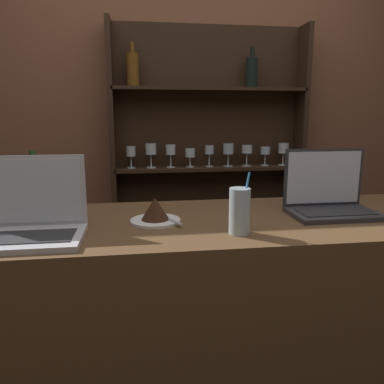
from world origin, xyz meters
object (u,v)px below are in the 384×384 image
(laptop_far, at_px, (330,199))
(water_glass, at_px, (240,211))
(laptop_near, at_px, (28,220))
(wine_bottle_green, at_px, (35,187))
(cake_plate, at_px, (155,212))

(laptop_far, distance_m, water_glass, 0.47)
(water_glass, bearing_deg, laptop_far, 25.19)
(laptop_near, height_order, water_glass, laptop_near)
(water_glass, height_order, wine_bottle_green, wine_bottle_green)
(laptop_near, xyz_separation_m, laptop_far, (1.10, 0.14, 0.00))
(laptop_near, xyz_separation_m, wine_bottle_green, (-0.07, 0.39, 0.04))
(water_glass, bearing_deg, cake_plate, 146.85)
(laptop_near, bearing_deg, water_glass, -4.76)
(laptop_near, height_order, wine_bottle_green, laptop_near)
(water_glass, relative_size, wine_bottle_green, 0.84)
(water_glass, bearing_deg, wine_bottle_green, 149.17)
(laptop_near, relative_size, water_glass, 1.68)
(laptop_far, distance_m, wine_bottle_green, 1.20)
(wine_bottle_green, bearing_deg, laptop_near, -79.24)
(laptop_far, relative_size, cake_plate, 1.82)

